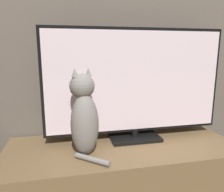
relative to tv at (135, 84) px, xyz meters
The scene contains 4 objects.
wall_back 0.52m from the tv, 114.21° to the left, with size 4.80×0.05×2.60m.
tv_stand 0.61m from the tv, 140.05° to the right, with size 1.37×0.53×0.49m.
tv is the anchor object (origin of this frame).
cat 0.39m from the tv, 156.40° to the right, with size 0.20×0.28×0.47m.
Camera 1 is at (-0.32, -0.26, 1.05)m, focal length 35.00 mm.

